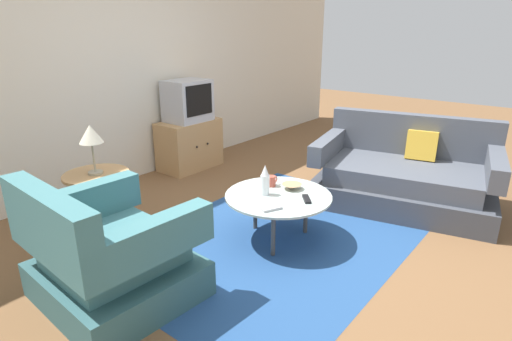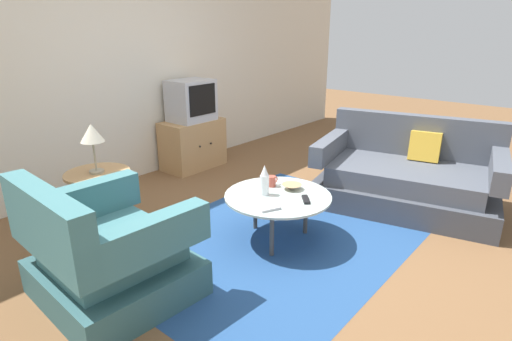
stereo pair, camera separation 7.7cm
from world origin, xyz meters
name	(u,v)px [view 1 (the left image)]	position (x,y,z in m)	size (l,w,h in m)	color
ground_plane	(273,239)	(0.00, 0.00, 0.00)	(16.00, 16.00, 0.00)	brown
back_wall	(103,61)	(0.00, 2.25, 1.35)	(9.00, 0.12, 2.70)	beige
area_rug	(278,238)	(0.03, -0.02, 0.00)	(2.69, 1.94, 0.00)	navy
armchair	(108,258)	(-1.31, 0.35, 0.30)	(0.92, 0.99, 0.85)	#325C60
couch	(404,177)	(1.43, -0.57, 0.28)	(1.31, 1.84, 0.84)	#3E424B
coffee_table	(278,198)	(0.03, -0.02, 0.37)	(0.87, 0.87, 0.40)	#B2C6C1
side_table	(98,190)	(-0.83, 1.21, 0.40)	(0.53, 0.53, 0.55)	tan
tv_stand	(190,144)	(0.87, 1.93, 0.30)	(0.76, 0.46, 0.60)	tan
television	(188,101)	(0.87, 1.93, 0.85)	(0.51, 0.41, 0.49)	#B7B7BC
table_lamp	(91,136)	(-0.84, 1.20, 0.87)	(0.19, 0.19, 0.41)	#9E937A
vase	(265,181)	(-0.03, 0.07, 0.52)	(0.07, 0.07, 0.25)	white
mug	(272,181)	(0.16, 0.13, 0.45)	(0.12, 0.07, 0.09)	#B74C3D
bowl	(292,186)	(0.21, -0.04, 0.42)	(0.17, 0.17, 0.04)	tan
tv_remote_dark	(307,199)	(0.08, -0.26, 0.41)	(0.15, 0.14, 0.02)	black
tv_remote_silver	(272,209)	(-0.24, -0.16, 0.41)	(0.16, 0.11, 0.02)	#B2B2B7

